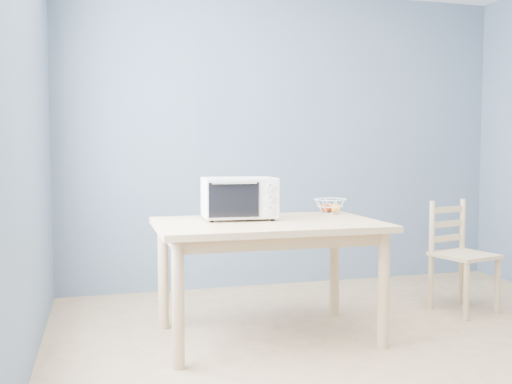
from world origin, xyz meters
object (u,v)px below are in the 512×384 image
object	(u,v)px
toaster_oven	(236,197)
dining_chair	(460,257)
dining_table	(268,237)
fruit_basket	(330,206)

from	to	relation	value
toaster_oven	dining_chair	size ratio (longest dim) A/B	0.58
dining_table	fruit_basket	xyz separation A→B (m)	(0.55, 0.31, 0.16)
dining_table	fruit_basket	world-z (taller)	fruit_basket
fruit_basket	dining_chair	xyz separation A→B (m)	(1.01, -0.09, -0.40)
dining_table	dining_chair	xyz separation A→B (m)	(1.56, 0.22, -0.24)
dining_table	fruit_basket	distance (m)	0.65
toaster_oven	dining_chair	distance (m)	1.80
dining_table	dining_chair	bearing A→B (deg)	7.98
dining_table	dining_chair	distance (m)	1.60
toaster_oven	fruit_basket	xyz separation A→B (m)	(0.72, 0.16, -0.09)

